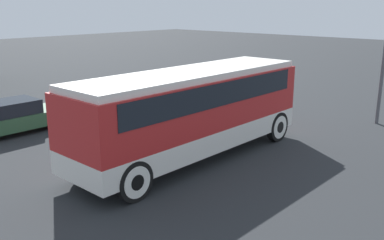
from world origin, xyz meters
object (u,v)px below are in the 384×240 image
object	(u,v)px
tour_bus	(194,106)
parked_car_mid	(97,96)
parked_car_far	(12,117)
parked_car_near	(154,105)

from	to	relation	value
tour_bus	parked_car_mid	bearing A→B (deg)	76.81
parked_car_mid	parked_car_far	world-z (taller)	parked_car_far
parked_car_far	parked_car_mid	bearing A→B (deg)	10.43
tour_bus	parked_car_far	distance (m)	8.44
parked_car_near	parked_car_mid	world-z (taller)	parked_car_mid
parked_car_mid	parked_car_far	size ratio (longest dim) A/B	1.02
tour_bus	parked_car_mid	distance (m)	9.05
parked_car_near	tour_bus	bearing A→B (deg)	-118.65
tour_bus	parked_car_near	distance (m)	5.98
tour_bus	parked_car_far	size ratio (longest dim) A/B	2.10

